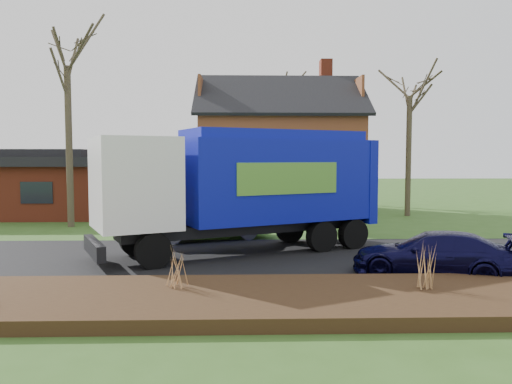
{
  "coord_description": "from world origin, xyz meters",
  "views": [
    {
      "loc": [
        -0.19,
        -16.04,
        3.28
      ],
      "look_at": [
        0.34,
        2.5,
        1.98
      ],
      "focal_mm": 35.0,
      "sensor_mm": 36.0,
      "label": 1
    }
  ],
  "objects": [
    {
      "name": "tree_back",
      "position": [
        2.8,
        22.31,
        9.38
      ],
      "size": [
        3.55,
        3.55,
        11.25
      ],
      "color": "#433728",
      "rests_on": "ground"
    },
    {
      "name": "grass_clump_east",
      "position": [
        4.05,
        -5.0,
        0.79
      ],
      "size": [
        0.39,
        0.32,
        0.97
      ],
      "color": "#9B7044",
      "rests_on": "mulch_verge"
    },
    {
      "name": "garbage_truck",
      "position": [
        -0.0,
        0.98,
        2.42
      ],
      "size": [
        9.98,
        6.48,
        4.19
      ],
      "rotation": [
        0.0,
        0.0,
        0.43
      ],
      "color": "black",
      "rests_on": "ground"
    },
    {
      "name": "main_house",
      "position": [
        1.49,
        13.91,
        4.03
      ],
      "size": [
        12.95,
        8.95,
        9.26
      ],
      "color": "beige",
      "rests_on": "ground"
    },
    {
      "name": "road",
      "position": [
        0.0,
        0.0,
        0.01
      ],
      "size": [
        80.0,
        7.0,
        0.02
      ],
      "primitive_type": "cube",
      "color": "black",
      "rests_on": "ground"
    },
    {
      "name": "ground",
      "position": [
        0.0,
        0.0,
        0.0
      ],
      "size": [
        120.0,
        120.0,
        0.0
      ],
      "primitive_type": "plane",
      "color": "#2F521B",
      "rests_on": "ground"
    },
    {
      "name": "mulch_verge",
      "position": [
        0.0,
        -5.3,
        0.15
      ],
      "size": [
        80.0,
        3.5,
        0.3
      ],
      "primitive_type": "cube",
      "color": "black",
      "rests_on": "ground"
    },
    {
      "name": "grass_clump_mid",
      "position": [
        -1.67,
        -4.79,
        0.78
      ],
      "size": [
        0.34,
        0.28,
        0.95
      ],
      "color": "#B17F4E",
      "rests_on": "mulch_verge"
    },
    {
      "name": "silver_sedan",
      "position": [
        -1.62,
        3.67,
        0.85
      ],
      "size": [
        5.49,
        3.61,
        1.71
      ],
      "primitive_type": "imported",
      "rotation": [
        0.0,
        0.0,
        1.95
      ],
      "color": "#A0A2A8",
      "rests_on": "ground"
    },
    {
      "name": "ranch_house",
      "position": [
        -12.0,
        13.0,
        1.81
      ],
      "size": [
        9.8,
        8.2,
        3.7
      ],
      "color": "#983821",
      "rests_on": "ground"
    },
    {
      "name": "tree_front_east",
      "position": [
        9.08,
        11.47,
        7.72
      ],
      "size": [
        3.42,
        3.42,
        9.5
      ],
      "color": "#453C29",
      "rests_on": "ground"
    },
    {
      "name": "navy_wagon",
      "position": [
        5.04,
        -2.66,
        0.62
      ],
      "size": [
        4.63,
        3.05,
        1.25
      ],
      "primitive_type": "imported",
      "rotation": [
        0.0,
        0.0,
        -1.9
      ],
      "color": "black",
      "rests_on": "ground"
    },
    {
      "name": "tree_front_west",
      "position": [
        -8.24,
        7.53,
        8.57
      ],
      "size": [
        3.5,
        3.5,
        10.4
      ],
      "color": "#463C2A",
      "rests_on": "ground"
    }
  ]
}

